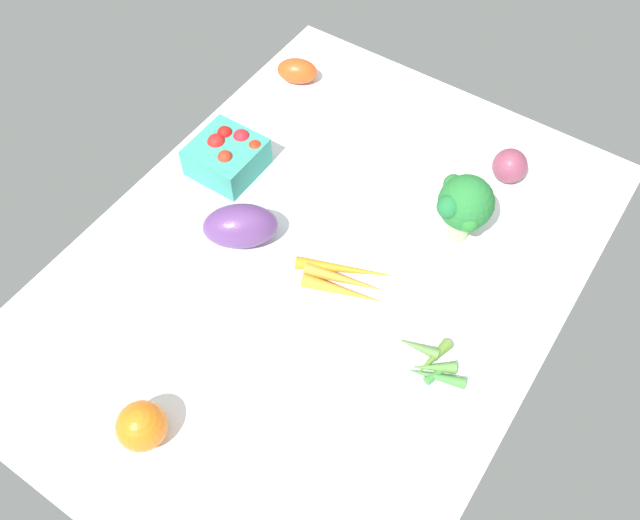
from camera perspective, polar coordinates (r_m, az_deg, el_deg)
tablecloth at (r=114.70cm, az=0.00°, el=-0.85°), size 104.00×76.00×2.00cm
carrot_bunch at (r=111.17cm, az=2.09°, el=-1.64°), size 11.43×16.78×2.34cm
red_onion_near_basket at (r=128.32cm, az=15.54°, el=7.57°), size 6.28×6.28×6.28cm
broccoli_head at (r=113.66cm, az=11.93°, el=4.56°), size 9.96×9.63×13.20cm
berry_basket at (r=126.39cm, az=-7.73°, el=8.65°), size 11.76×11.76×7.18cm
eggplant at (r=114.89cm, az=-6.65°, el=2.83°), size 13.71×14.57×7.56cm
okra_pile at (r=105.23cm, az=9.27°, el=-8.52°), size 8.49×12.52×1.97cm
roma_tomato at (r=143.39cm, az=-1.91°, el=15.47°), size 7.96×9.54×5.04cm
heirloom_tomato_orange at (r=100.21cm, az=-14.65°, el=-13.25°), size 7.16×7.16×7.16cm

